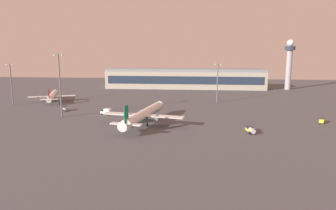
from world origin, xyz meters
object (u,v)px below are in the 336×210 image
(fuel_truck, at_px, (250,130))
(control_tower, at_px, (289,61))
(cargo_loader, at_px, (322,121))
(catering_truck, at_px, (106,111))
(apron_light_central, at_px, (217,80))
(airplane_mid_apron, at_px, (144,115))
(airplane_taxiway_distant, at_px, (52,96))
(maintenance_van, at_px, (65,109))
(apron_light_east, at_px, (60,82))
(apron_light_west, at_px, (11,82))

(fuel_truck, bearing_deg, control_tower, 58.87)
(cargo_loader, bearing_deg, fuel_truck, -124.12)
(catering_truck, bearing_deg, apron_light_central, -32.83)
(airplane_mid_apron, xyz_separation_m, airplane_taxiway_distant, (-67.13, 54.08, -0.99))
(airplane_taxiway_distant, xyz_separation_m, cargo_loader, (145.77, -43.87, -2.33))
(control_tower, xyz_separation_m, airplane_taxiway_distant, (-163.23, -74.03, -19.40))
(control_tower, xyz_separation_m, airplane_mid_apron, (-96.10, -128.11, -18.41))
(maintenance_van, distance_m, apron_light_central, 89.62)
(airplane_mid_apron, height_order, maintenance_van, airplane_mid_apron)
(maintenance_van, height_order, apron_light_east, apron_light_east)
(cargo_loader, distance_m, apron_light_central, 67.24)
(control_tower, xyz_separation_m, maintenance_van, (-142.92, -101.62, -21.72))
(cargo_loader, xyz_separation_m, apron_light_west, (-163.04, 29.69, 12.71))
(cargo_loader, height_order, apron_light_east, apron_light_east)
(maintenance_van, distance_m, cargo_loader, 126.51)
(airplane_mid_apron, relative_size, apron_light_central, 1.94)
(airplane_mid_apron, bearing_deg, control_tower, 63.65)
(apron_light_east, bearing_deg, airplane_taxiway_distant, 120.31)
(apron_light_west, bearing_deg, airplane_taxiway_distant, 39.37)
(airplane_taxiway_distant, height_order, maintenance_van, airplane_taxiway_distant)
(cargo_loader, height_order, apron_light_central, apron_light_central)
(control_tower, height_order, fuel_truck, control_tower)
(maintenance_van, xyz_separation_m, apron_light_west, (-37.59, 13.42, 12.71))
(catering_truck, bearing_deg, apron_light_east, 135.34)
(apron_light_central, bearing_deg, apron_light_east, -147.51)
(control_tower, distance_m, apron_light_central, 91.69)
(airplane_mid_apron, distance_m, apron_light_east, 45.07)
(airplane_mid_apron, bearing_deg, cargo_loader, 17.93)
(catering_truck, height_order, fuel_truck, catering_truck)
(fuel_truck, distance_m, apron_light_east, 89.84)
(airplane_mid_apron, distance_m, catering_truck, 29.73)
(apron_light_east, distance_m, apron_light_west, 51.55)
(maintenance_van, bearing_deg, apron_light_east, -118.97)
(control_tower, relative_size, cargo_loader, 8.67)
(fuel_truck, xyz_separation_m, apron_light_west, (-128.62, 49.24, 12.52))
(fuel_truck, bearing_deg, airplane_taxiway_distant, 139.89)
(control_tower, bearing_deg, cargo_loader, -98.42)
(maintenance_van, distance_m, catering_truck, 25.46)
(airplane_mid_apron, bearing_deg, apron_light_west, 165.22)
(fuel_truck, bearing_deg, apron_light_west, 148.61)
(catering_truck, height_order, apron_light_east, apron_light_east)
(catering_truck, relative_size, apron_light_east, 0.20)
(maintenance_van, relative_size, apron_light_west, 0.18)
(cargo_loader, distance_m, apron_light_east, 121.57)
(apron_light_central, bearing_deg, cargo_loader, -49.02)
(airplane_taxiway_distant, relative_size, apron_light_west, 1.45)
(airplane_mid_apron, xyz_separation_m, apron_light_east, (-41.89, 10.92, 12.55))
(airplane_taxiway_distant, relative_size, fuel_truck, 5.33)
(fuel_truck, bearing_deg, catering_truck, 146.25)
(airplane_taxiway_distant, height_order, catering_truck, airplane_taxiway_distant)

